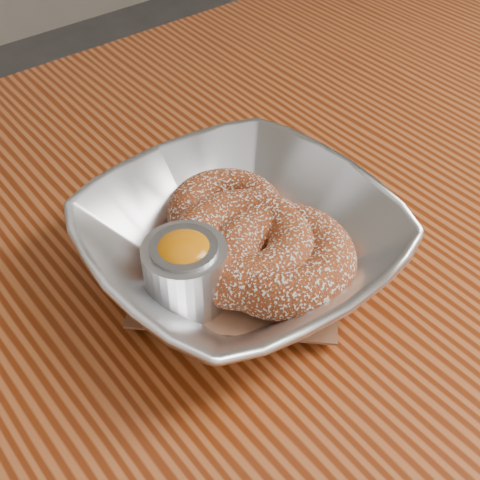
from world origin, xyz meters
TOP-DOWN VIEW (x-y plane):
  - table at (0.00, 0.00)m, footprint 1.20×0.80m
  - serving_bowl at (-0.06, 0.01)m, footprint 0.22×0.22m
  - parchment at (-0.06, 0.01)m, footprint 0.21×0.21m
  - donut_back at (-0.05, 0.05)m, footprint 0.12×0.12m
  - donut_front at (-0.05, -0.02)m, footprint 0.14×0.14m
  - donut_extra at (-0.06, 0.01)m, footprint 0.13×0.13m
  - ramekin at (-0.11, 0.01)m, footprint 0.06×0.06m

SIDE VIEW (x-z plane):
  - table at x=0.00m, z-range 0.28..1.03m
  - parchment at x=-0.06m, z-range 0.76..0.76m
  - donut_back at x=-0.05m, z-range 0.76..0.79m
  - serving_bowl at x=-0.06m, z-range 0.75..0.80m
  - donut_front at x=-0.05m, z-range 0.76..0.80m
  - donut_extra at x=-0.06m, z-range 0.76..0.80m
  - ramekin at x=-0.11m, z-range 0.76..0.81m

